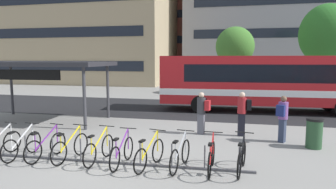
{
  "coord_description": "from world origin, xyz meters",
  "views": [
    {
      "loc": [
        3.67,
        -8.51,
        3.04
      ],
      "look_at": [
        0.87,
        3.84,
        1.51
      ],
      "focal_mm": 31.74,
      "sensor_mm": 36.0,
      "label": 1
    }
  ],
  "objects_px": {
    "parked_bicycle_yellow_6": "(150,155)",
    "street_tree_1": "(326,34)",
    "trash_bin": "(314,133)",
    "parked_bicycle_yellow_3": "(70,148)",
    "parked_bicycle_yellow_4": "(99,149)",
    "parked_bicycle_purple_5": "(122,152)",
    "city_bus": "(266,81)",
    "parked_bicycle_white_1": "(22,145)",
    "parked_bicycle_black_9": "(242,158)",
    "commuter_navy_pack_0": "(283,116)",
    "transit_shelter": "(42,65)",
    "parked_bicycle_purple_2": "(46,147)",
    "parked_bicycle_silver_7": "(180,155)",
    "commuter_red_pack_1": "(202,110)",
    "commuter_black_pack_2": "(243,111)",
    "street_tree_0": "(235,46)",
    "parked_bicycle_red_8": "(211,158)"
  },
  "relations": [
    {
      "from": "parked_bicycle_red_8",
      "to": "transit_shelter",
      "type": "relative_size",
      "value": 0.27
    },
    {
      "from": "city_bus",
      "to": "trash_bin",
      "type": "distance_m",
      "value": 7.21
    },
    {
      "from": "parked_bicycle_yellow_4",
      "to": "street_tree_0",
      "type": "relative_size",
      "value": 0.3
    },
    {
      "from": "parked_bicycle_purple_2",
      "to": "commuter_black_pack_2",
      "type": "xyz_separation_m",
      "value": [
        5.89,
        4.1,
        0.63
      ]
    },
    {
      "from": "city_bus",
      "to": "street_tree_1",
      "type": "distance_m",
      "value": 10.64
    },
    {
      "from": "parked_bicycle_silver_7",
      "to": "parked_bicycle_yellow_6",
      "type": "bearing_deg",
      "value": 105.64
    },
    {
      "from": "trash_bin",
      "to": "street_tree_1",
      "type": "xyz_separation_m",
      "value": [
        4.37,
        15.65,
        4.46
      ]
    },
    {
      "from": "parked_bicycle_yellow_6",
      "to": "transit_shelter",
      "type": "bearing_deg",
      "value": 66.52
    },
    {
      "from": "parked_bicycle_yellow_6",
      "to": "city_bus",
      "type": "bearing_deg",
      "value": -9.27
    },
    {
      "from": "city_bus",
      "to": "street_tree_1",
      "type": "height_order",
      "value": "street_tree_1"
    },
    {
      "from": "parked_bicycle_yellow_6",
      "to": "trash_bin",
      "type": "relative_size",
      "value": 1.64
    },
    {
      "from": "city_bus",
      "to": "parked_bicycle_purple_5",
      "type": "distance_m",
      "value": 11.24
    },
    {
      "from": "parked_bicycle_yellow_6",
      "to": "commuter_black_pack_2",
      "type": "distance_m",
      "value": 4.92
    },
    {
      "from": "commuter_navy_pack_0",
      "to": "parked_bicycle_white_1",
      "type": "bearing_deg",
      "value": 141.09
    },
    {
      "from": "city_bus",
      "to": "parked_bicycle_yellow_4",
      "type": "height_order",
      "value": "city_bus"
    },
    {
      "from": "parked_bicycle_yellow_3",
      "to": "transit_shelter",
      "type": "bearing_deg",
      "value": 49.11
    },
    {
      "from": "parked_bicycle_red_8",
      "to": "parked_bicycle_purple_5",
      "type": "bearing_deg",
      "value": 92.73
    },
    {
      "from": "parked_bicycle_yellow_4",
      "to": "parked_bicycle_purple_5",
      "type": "height_order",
      "value": "same"
    },
    {
      "from": "city_bus",
      "to": "parked_bicycle_black_9",
      "type": "distance_m",
      "value": 10.03
    },
    {
      "from": "parked_bicycle_white_1",
      "to": "street_tree_0",
      "type": "distance_m",
      "value": 19.88
    },
    {
      "from": "commuter_navy_pack_0",
      "to": "trash_bin",
      "type": "height_order",
      "value": "commuter_navy_pack_0"
    },
    {
      "from": "parked_bicycle_yellow_3",
      "to": "parked_bicycle_yellow_4",
      "type": "bearing_deg",
      "value": -80.39
    },
    {
      "from": "city_bus",
      "to": "parked_bicycle_white_1",
      "type": "distance_m",
      "value": 13.0
    },
    {
      "from": "parked_bicycle_purple_5",
      "to": "street_tree_1",
      "type": "distance_m",
      "value": 21.76
    },
    {
      "from": "street_tree_0",
      "to": "street_tree_1",
      "type": "bearing_deg",
      "value": 1.74
    },
    {
      "from": "street_tree_0",
      "to": "commuter_black_pack_2",
      "type": "bearing_deg",
      "value": -88.34
    },
    {
      "from": "parked_bicycle_purple_5",
      "to": "trash_bin",
      "type": "bearing_deg",
      "value": -61.4
    },
    {
      "from": "transit_shelter",
      "to": "commuter_navy_pack_0",
      "type": "height_order",
      "value": "transit_shelter"
    },
    {
      "from": "commuter_red_pack_1",
      "to": "street_tree_1",
      "type": "xyz_separation_m",
      "value": [
        8.32,
        14.61,
        4.0
      ]
    },
    {
      "from": "parked_bicycle_yellow_3",
      "to": "parked_bicycle_purple_5",
      "type": "relative_size",
      "value": 0.99
    },
    {
      "from": "parked_bicycle_yellow_6",
      "to": "parked_bicycle_purple_5",
      "type": "bearing_deg",
      "value": 101.81
    },
    {
      "from": "commuter_navy_pack_0",
      "to": "commuter_red_pack_1",
      "type": "distance_m",
      "value": 3.03
    },
    {
      "from": "transit_shelter",
      "to": "commuter_red_pack_1",
      "type": "xyz_separation_m",
      "value": [
        7.82,
        -0.82,
        -1.74
      ]
    },
    {
      "from": "transit_shelter",
      "to": "street_tree_0",
      "type": "bearing_deg",
      "value": 53.94
    },
    {
      "from": "parked_bicycle_yellow_4",
      "to": "parked_bicycle_black_9",
      "type": "distance_m",
      "value": 4.1
    },
    {
      "from": "trash_bin",
      "to": "commuter_navy_pack_0",
      "type": "bearing_deg",
      "value": 153.21
    },
    {
      "from": "street_tree_0",
      "to": "parked_bicycle_yellow_6",
      "type": "bearing_deg",
      "value": -96.72
    },
    {
      "from": "parked_bicycle_white_1",
      "to": "commuter_black_pack_2",
      "type": "bearing_deg",
      "value": -56.1
    },
    {
      "from": "commuter_black_pack_2",
      "to": "trash_bin",
      "type": "height_order",
      "value": "commuter_black_pack_2"
    },
    {
      "from": "parked_bicycle_purple_2",
      "to": "parked_bicycle_silver_7",
      "type": "height_order",
      "value": "same"
    },
    {
      "from": "parked_bicycle_black_9",
      "to": "commuter_red_pack_1",
      "type": "relative_size",
      "value": 1.0
    },
    {
      "from": "parked_bicycle_yellow_4",
      "to": "commuter_navy_pack_0",
      "type": "distance_m",
      "value": 6.56
    },
    {
      "from": "parked_bicycle_yellow_6",
      "to": "parked_bicycle_red_8",
      "type": "xyz_separation_m",
      "value": [
        1.71,
        0.09,
        0.0
      ]
    },
    {
      "from": "parked_bicycle_red_8",
      "to": "commuter_navy_pack_0",
      "type": "xyz_separation_m",
      "value": [
        2.28,
        3.44,
        0.6
      ]
    },
    {
      "from": "parked_bicycle_silver_7",
      "to": "trash_bin",
      "type": "distance_m",
      "value": 5.05
    },
    {
      "from": "street_tree_1",
      "to": "parked_bicycle_black_9",
      "type": "bearing_deg",
      "value": -110.29
    },
    {
      "from": "parked_bicycle_yellow_6",
      "to": "transit_shelter",
      "type": "xyz_separation_m",
      "value": [
        -6.81,
        4.91,
        2.34
      ]
    },
    {
      "from": "parked_bicycle_black_9",
      "to": "commuter_navy_pack_0",
      "type": "bearing_deg",
      "value": -16.51
    },
    {
      "from": "parked_bicycle_silver_7",
      "to": "parked_bicycle_black_9",
      "type": "relative_size",
      "value": 1.0
    },
    {
      "from": "parked_bicycle_yellow_6",
      "to": "street_tree_1",
      "type": "xyz_separation_m",
      "value": [
        9.32,
        18.7,
        4.6
      ]
    }
  ]
}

